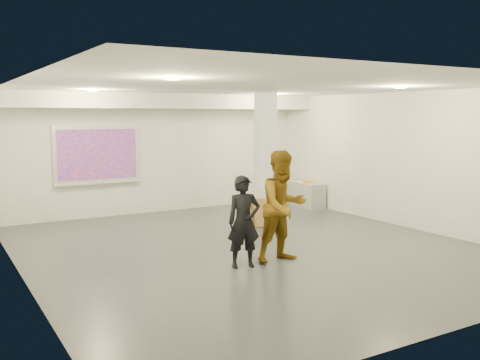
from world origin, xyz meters
TOP-DOWN VIEW (x-y plane):
  - floor at (0.00, 0.00)m, footprint 8.00×9.00m
  - ceiling at (0.00, 0.00)m, footprint 8.00×9.00m
  - wall_back at (0.00, 4.50)m, footprint 8.00×0.01m
  - wall_front at (0.00, -4.50)m, footprint 8.00×0.01m
  - wall_left at (-4.00, 0.00)m, footprint 0.01×9.00m
  - wall_right at (4.00, 0.00)m, footprint 0.01×9.00m
  - soffit_band at (0.00, 3.95)m, footprint 8.00×1.10m
  - downlight_nw at (-2.20, 2.50)m, footprint 0.22×0.22m
  - downlight_ne at (2.20, 2.50)m, footprint 0.22×0.22m
  - downlight_sw at (-2.20, -1.50)m, footprint 0.22×0.22m
  - downlight_se at (2.20, -1.50)m, footprint 0.22×0.22m
  - column at (1.50, 1.80)m, footprint 0.52×0.52m
  - projection_screen at (-1.60, 4.45)m, footprint 2.10×0.13m
  - credenza at (3.72, 3.14)m, footprint 0.52×1.16m
  - papers_stack at (3.69, 3.29)m, footprint 0.30×0.37m
  - postit_pad at (3.72, 3.12)m, footprint 0.29×0.36m
  - cardboard_back at (1.35, 1.55)m, footprint 0.59×0.21m
  - cardboard_front at (1.16, 1.65)m, footprint 0.50×0.14m
  - woman at (-0.76, -1.01)m, footprint 0.62×0.49m
  - man at (0.01, -1.03)m, footprint 0.96×0.76m

SIDE VIEW (x-z plane):
  - floor at x=0.00m, z-range -0.01..0.01m
  - cardboard_front at x=1.16m, z-range 0.00..0.55m
  - cardboard_back at x=1.35m, z-range 0.00..0.63m
  - credenza at x=3.72m, z-range 0.00..0.67m
  - papers_stack at x=3.69m, z-range 0.67..0.69m
  - postit_pad at x=3.72m, z-range 0.67..0.70m
  - woman at x=-0.76m, z-range 0.00..1.51m
  - man at x=0.01m, z-range 0.00..1.90m
  - wall_back at x=0.00m, z-range 0.00..3.00m
  - wall_front at x=0.00m, z-range 0.00..3.00m
  - wall_left at x=-4.00m, z-range 0.00..3.00m
  - wall_right at x=4.00m, z-range 0.00..3.00m
  - column at x=1.50m, z-range 0.00..3.00m
  - projection_screen at x=-1.60m, z-range 0.82..2.24m
  - soffit_band at x=0.00m, z-range 2.64..3.00m
  - downlight_nw at x=-2.20m, z-range 2.97..2.99m
  - downlight_ne at x=2.20m, z-range 2.97..2.99m
  - downlight_sw at x=-2.20m, z-range 2.97..2.99m
  - downlight_se at x=2.20m, z-range 2.97..2.99m
  - ceiling at x=0.00m, z-range 3.00..3.00m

